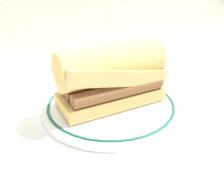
# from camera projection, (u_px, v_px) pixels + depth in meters

# --- Properties ---
(ground_plane) EXTENTS (1.50, 1.50, 0.00)m
(ground_plane) POSITION_uv_depth(u_px,v_px,m) (121.00, 106.00, 0.55)
(ground_plane) COLOR white
(plate) EXTENTS (0.28, 0.28, 0.01)m
(plate) POSITION_uv_depth(u_px,v_px,m) (112.00, 106.00, 0.53)
(plate) COLOR white
(plate) RESTS_ON ground_plane
(sausage_sandwich) EXTENTS (0.21, 0.09, 0.12)m
(sausage_sandwich) POSITION_uv_depth(u_px,v_px,m) (112.00, 76.00, 0.50)
(sausage_sandwich) COLOR #E4B766
(sausage_sandwich) RESTS_ON plate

